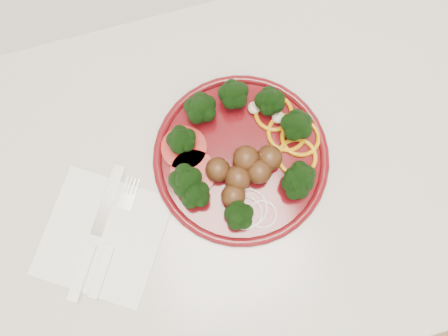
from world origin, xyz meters
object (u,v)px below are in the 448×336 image
object	(u,v)px
napkin	(103,236)
knife	(91,249)
plate	(241,157)
fork	(107,257)

from	to	relation	value
napkin	knife	xyz separation A→B (m)	(-0.02, -0.01, 0.01)
plate	napkin	world-z (taller)	plate
plate	knife	distance (m)	0.26
napkin	knife	distance (m)	0.03
plate	fork	bearing A→B (deg)	-159.16
plate	napkin	size ratio (longest dim) A/B	1.59
knife	fork	size ratio (longest dim) A/B	1.13
napkin	fork	xyz separation A→B (m)	(0.00, -0.03, 0.01)
knife	fork	distance (m)	0.03
fork	napkin	bearing A→B (deg)	33.31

